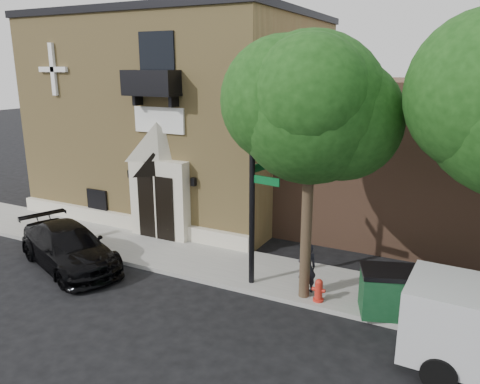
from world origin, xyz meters
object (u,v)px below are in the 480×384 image
object	(u,v)px
dumpster	(397,292)
pedestrian_near	(307,268)
street_sign	(253,181)
fire_hydrant	(319,290)
black_sedan	(69,247)

from	to	relation	value
dumpster	pedestrian_near	world-z (taller)	pedestrian_near
street_sign	pedestrian_near	bearing A→B (deg)	13.05
fire_hydrant	pedestrian_near	bearing A→B (deg)	144.15
street_sign	pedestrian_near	xyz separation A→B (m)	(1.80, 0.12, -2.57)
black_sedan	street_sign	xyz separation A→B (m)	(6.47, 1.55, 2.78)
dumpster	pedestrian_near	distance (m)	2.70
fire_hydrant	black_sedan	bearing A→B (deg)	-171.55
street_sign	black_sedan	bearing A→B (deg)	-157.38
fire_hydrant	street_sign	bearing A→B (deg)	173.96
street_sign	dumpster	world-z (taller)	street_sign
black_sedan	fire_hydrant	distance (m)	8.87
pedestrian_near	dumpster	bearing A→B (deg)	136.43
black_sedan	fire_hydrant	size ratio (longest dim) A/B	7.26
pedestrian_near	fire_hydrant	bearing A→B (deg)	102.86
black_sedan	pedestrian_near	world-z (taller)	pedestrian_near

